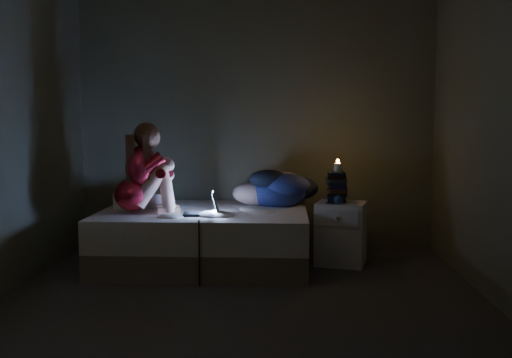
# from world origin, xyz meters

# --- Properties ---
(floor) EXTENTS (3.60, 3.80, 0.02)m
(floor) POSITION_xyz_m (0.00, 0.00, -0.01)
(floor) COLOR #2D2A29
(floor) RESTS_ON ground
(wall_back) EXTENTS (3.60, 0.02, 2.60)m
(wall_back) POSITION_xyz_m (0.00, 1.91, 1.30)
(wall_back) COLOR #5B604B
(wall_back) RESTS_ON ground
(wall_front) EXTENTS (3.60, 0.02, 2.60)m
(wall_front) POSITION_xyz_m (0.00, -1.91, 1.30)
(wall_front) COLOR #5B604B
(wall_front) RESTS_ON ground
(wall_right) EXTENTS (0.02, 3.80, 2.60)m
(wall_right) POSITION_xyz_m (1.81, 0.00, 1.30)
(wall_right) COLOR #5B604B
(wall_right) RESTS_ON ground
(bed) EXTENTS (1.84, 1.38, 0.51)m
(bed) POSITION_xyz_m (-0.42, 1.10, 0.25)
(bed) COLOR beige
(bed) RESTS_ON ground
(pillow) EXTENTS (0.47, 0.34, 0.14)m
(pillow) POSITION_xyz_m (-1.03, 1.30, 0.57)
(pillow) COLOR silver
(pillow) RESTS_ON bed
(woman) EXTENTS (0.56, 0.44, 0.79)m
(woman) POSITION_xyz_m (-1.01, 0.85, 0.90)
(woman) COLOR #9F0512
(woman) RESTS_ON bed
(laptop) EXTENTS (0.32, 0.24, 0.21)m
(laptop) POSITION_xyz_m (-0.41, 0.79, 0.61)
(laptop) COLOR black
(laptop) RESTS_ON bed
(clothes_pile) EXTENTS (0.74, 0.69, 0.36)m
(clothes_pile) POSITION_xyz_m (0.22, 1.44, 0.69)
(clothes_pile) COLOR navy
(clothes_pile) RESTS_ON bed
(nightstand) EXTENTS (0.51, 0.47, 0.57)m
(nightstand) POSITION_xyz_m (0.82, 1.19, 0.29)
(nightstand) COLOR silver
(nightstand) RESTS_ON ground
(book_stack) EXTENTS (0.19, 0.25, 0.26)m
(book_stack) POSITION_xyz_m (0.78, 1.23, 0.70)
(book_stack) COLOR black
(book_stack) RESTS_ON nightstand
(candle) EXTENTS (0.07, 0.07, 0.08)m
(candle) POSITION_xyz_m (0.78, 1.23, 0.87)
(candle) COLOR beige
(candle) RESTS_ON book_stack
(phone) EXTENTS (0.10, 0.15, 0.01)m
(phone) POSITION_xyz_m (0.75, 1.11, 0.58)
(phone) COLOR black
(phone) RESTS_ON nightstand
(blue_orb) EXTENTS (0.08, 0.08, 0.08)m
(blue_orb) POSITION_xyz_m (0.81, 1.06, 0.61)
(blue_orb) COLOR navy
(blue_orb) RESTS_ON nightstand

